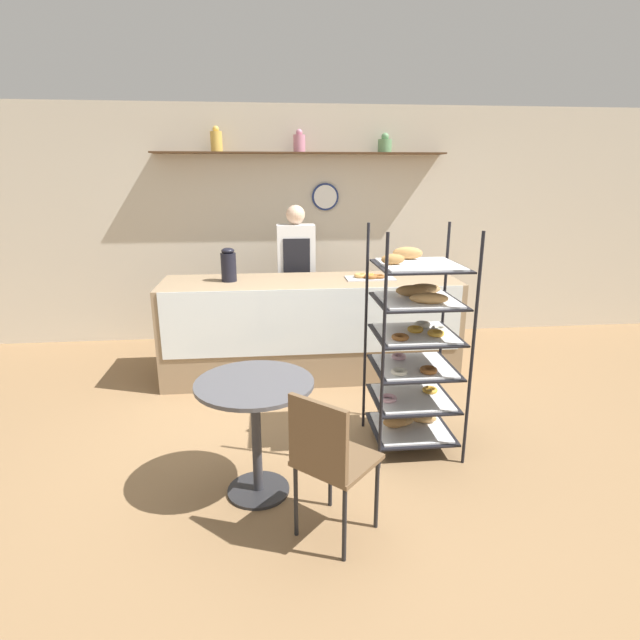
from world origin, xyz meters
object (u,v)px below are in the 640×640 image
object	(u,v)px
cafe_table	(255,410)
cafe_chair	(328,454)
person_worker	(296,274)
donut_tray_counter	(370,277)
coffee_carafe	(229,265)
pastry_rack	(415,345)

from	to	relation	value
cafe_table	cafe_chair	xyz separation A→B (m)	(0.39, -0.48, -0.04)
person_worker	donut_tray_counter	world-z (taller)	person_worker
cafe_chair	cafe_table	bearing A→B (deg)	-7.91
cafe_chair	coffee_carafe	bearing A→B (deg)	-31.92
person_worker	cafe_table	bearing A→B (deg)	-98.84
cafe_chair	coffee_carafe	world-z (taller)	coffee_carafe
pastry_rack	cafe_chair	world-z (taller)	pastry_rack
person_worker	cafe_table	size ratio (longest dim) A/B	2.15
pastry_rack	coffee_carafe	size ratio (longest dim) A/B	5.05
cafe_table	cafe_chair	distance (m)	0.62
person_worker	cafe_chair	xyz separation A→B (m)	(-0.01, -3.06, -0.36)
pastry_rack	cafe_table	distance (m)	1.24
pastry_rack	cafe_chair	size ratio (longest dim) A/B	1.85
cafe_table	cafe_chair	size ratio (longest dim) A/B	0.87
cafe_table	coffee_carafe	world-z (taller)	coffee_carafe
cafe_table	person_worker	bearing A→B (deg)	81.16
person_worker	cafe_table	distance (m)	2.64
pastry_rack	cafe_chair	xyz separation A→B (m)	(-0.73, -0.96, -0.25)
cafe_table	donut_tray_counter	world-z (taller)	donut_tray_counter
pastry_rack	coffee_carafe	distance (m)	2.06
cafe_table	cafe_chair	world-z (taller)	cafe_chair
coffee_carafe	cafe_chair	bearing A→B (deg)	-74.82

